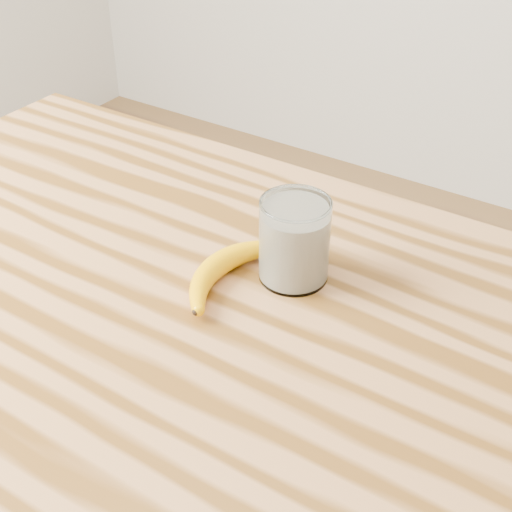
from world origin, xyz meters
The scene contains 3 objects.
table centered at (0.00, 0.00, 0.77)m, with size 1.20×0.80×0.90m.
smoothie_glass centered at (0.11, 0.14, 0.95)m, with size 0.09×0.09×0.11m.
banana centered at (0.03, 0.09, 0.92)m, with size 0.09×0.26×0.03m, color #E89B00, non-canonical shape.
Camera 1 is at (0.48, -0.51, 1.47)m, focal length 50.00 mm.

